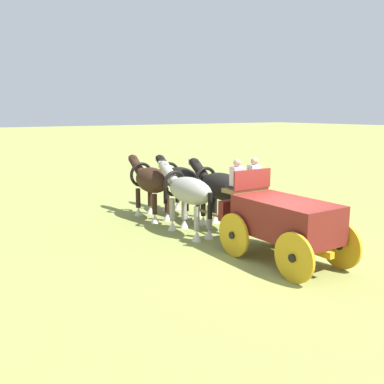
{
  "coord_description": "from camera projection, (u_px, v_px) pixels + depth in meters",
  "views": [
    {
      "loc": [
        -7.71,
        8.14,
        3.95
      ],
      "look_at": [
        4.47,
        -0.05,
        1.2
      ],
      "focal_mm": 40.28,
      "sensor_mm": 36.0,
      "label": 1
    }
  ],
  "objects": [
    {
      "name": "draft_horse_rear_near",
      "position": [
        188.0,
        192.0,
        13.95
      ],
      "size": [
        3.17,
        0.9,
        2.25
      ],
      "color": "#9E998E",
      "rests_on": "ground"
    },
    {
      "name": "draft_horse_lead_off",
      "position": [
        180.0,
        180.0,
        16.79
      ],
      "size": [
        3.2,
        0.98,
        2.18
      ],
      "color": "black",
      "rests_on": "ground"
    },
    {
      "name": "ground_plane",
      "position": [
        284.0,
        262.0,
        11.48
      ],
      "size": [
        220.0,
        220.0,
        0.0
      ],
      "primitive_type": "plane",
      "color": "olive"
    },
    {
      "name": "draft_horse_lead_near",
      "position": [
        150.0,
        181.0,
        16.08
      ],
      "size": [
        2.97,
        0.97,
        2.26
      ],
      "color": "#331E14",
      "rests_on": "ground"
    },
    {
      "name": "show_wagon",
      "position": [
        281.0,
        218.0,
        11.41
      ],
      "size": [
        5.73,
        1.88,
        2.63
      ],
      "color": "maroon",
      "rests_on": "ground"
    },
    {
      "name": "draft_horse_rear_off",
      "position": [
        220.0,
        188.0,
        14.64
      ],
      "size": [
        3.24,
        0.95,
        2.27
      ],
      "color": "black",
      "rests_on": "ground"
    }
  ]
}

